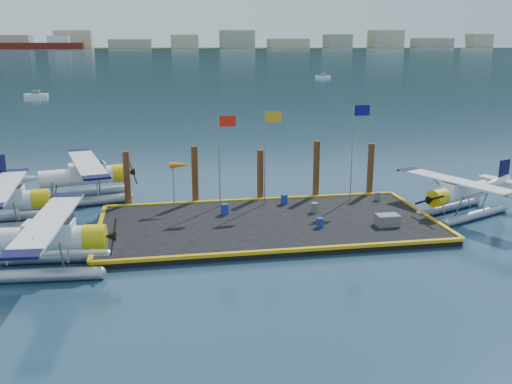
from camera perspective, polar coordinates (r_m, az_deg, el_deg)
ground at (r=34.70m, az=1.23°, el=-3.61°), size 4000.00×4000.00×0.00m
dock at (r=34.64m, az=1.23°, el=-3.29°), size 20.00×10.00×0.40m
dock_bumpers at (r=34.55m, az=1.24°, el=-2.84°), size 20.25×10.25×0.18m
far_backdrop at (r=1786.87m, az=-2.19°, el=14.79°), size 3050.00×2050.00×810.00m
seaplane_a at (r=29.60m, az=-20.62°, el=-4.71°), size 9.15×10.09×3.58m
seaplane_c at (r=41.69m, az=-17.06°, el=1.24°), size 9.83×10.66×3.78m
seaplane_d at (r=38.92m, az=19.78°, el=-0.30°), size 8.36×8.78×3.22m
drum_0 at (r=35.95m, az=-3.15°, el=-1.72°), size 0.49×0.49×0.69m
drum_1 at (r=33.66m, az=6.43°, el=-3.06°), size 0.40×0.40×0.57m
drum_2 at (r=36.55m, az=5.87°, el=-1.56°), size 0.44×0.44×0.62m
drum_4 at (r=40.02m, az=12.10°, el=-0.41°), size 0.40×0.40×0.56m
drum_5 at (r=38.23m, az=2.84°, el=-0.73°), size 0.47×0.47×0.66m
crate at (r=34.65m, az=13.01°, el=-2.75°), size 1.34×0.89×0.67m
flagpole_red at (r=36.91m, az=-3.39°, el=4.54°), size 1.14×0.08×6.00m
flagpole_yellow at (r=37.35m, az=1.19°, el=4.87°), size 1.14×0.08×6.20m
flagpole_blue at (r=38.92m, az=9.92°, el=5.31°), size 1.14×0.08×6.50m
windsock at (r=36.93m, az=-7.58°, el=2.59°), size 1.40×0.44×3.12m
piling_0 at (r=38.79m, az=-12.76°, el=1.08°), size 0.44×0.44×4.00m
piling_1 at (r=38.79m, az=-6.12°, el=1.52°), size 0.44×0.44×4.20m
piling_2 at (r=39.38m, az=0.43°, el=1.51°), size 0.44×0.44×3.80m
piling_3 at (r=40.22m, az=6.05°, el=2.08°), size 0.44×0.44×4.30m
piling_4 at (r=41.53m, az=11.36°, el=2.06°), size 0.44×0.44×4.00m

